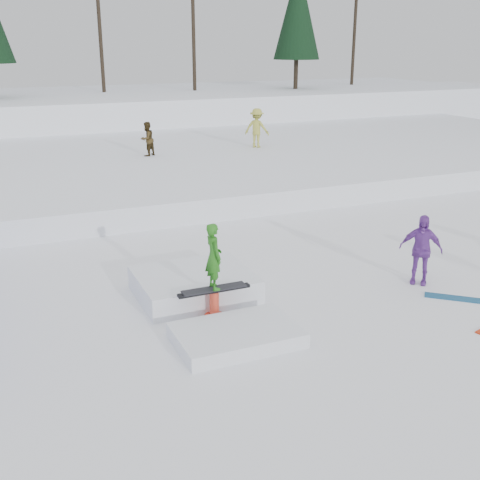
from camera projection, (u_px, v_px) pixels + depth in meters
name	position (u px, v px, depth m)	size (l,w,h in m)	color
ground	(256.00, 319.00, 12.84)	(120.00, 120.00, 0.00)	white
snow_berm	(60.00, 113.00, 38.60)	(60.00, 14.00, 2.40)	white
snow_midrise	(105.00, 165.00, 26.65)	(50.00, 18.00, 0.80)	white
treeline	(157.00, 10.00, 37.45)	(40.24, 4.22, 10.50)	black
walker_olive	(147.00, 139.00, 26.35)	(0.72, 0.56, 1.49)	#362811
walker_ygreen	(257.00, 128.00, 28.42)	(1.18, 0.68, 1.83)	#AAAA3F
spectator_purple	(421.00, 249.00, 14.48)	(1.02, 0.42, 1.73)	purple
loose_board_teal	(456.00, 298.00, 13.83)	(1.40, 0.28, 0.03)	navy
jib_rail_feature	(205.00, 295.00, 13.30)	(2.60, 4.40, 2.11)	white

